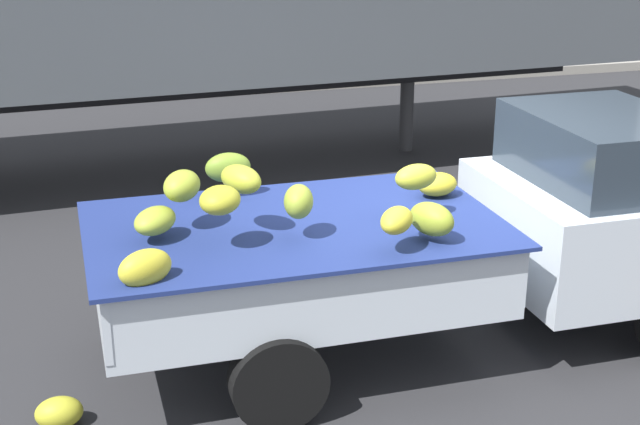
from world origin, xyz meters
TOP-DOWN VIEW (x-y plane):
  - ground at (0.00, 0.00)m, footprint 220.00×220.00m
  - curb_strip at (0.00, 9.16)m, footprint 80.00×0.80m
  - pickup_truck at (0.91, -0.22)m, footprint 5.14×1.82m
  - fallen_banana_bunch_near_tailgate at (-2.82, -0.64)m, footprint 0.31×0.23m

SIDE VIEW (x-z plane):
  - ground at x=0.00m, z-range 0.00..0.00m
  - curb_strip at x=0.00m, z-range 0.00..0.16m
  - fallen_banana_bunch_near_tailgate at x=-2.82m, z-range 0.00..0.21m
  - pickup_truck at x=0.91m, z-range 0.03..1.73m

